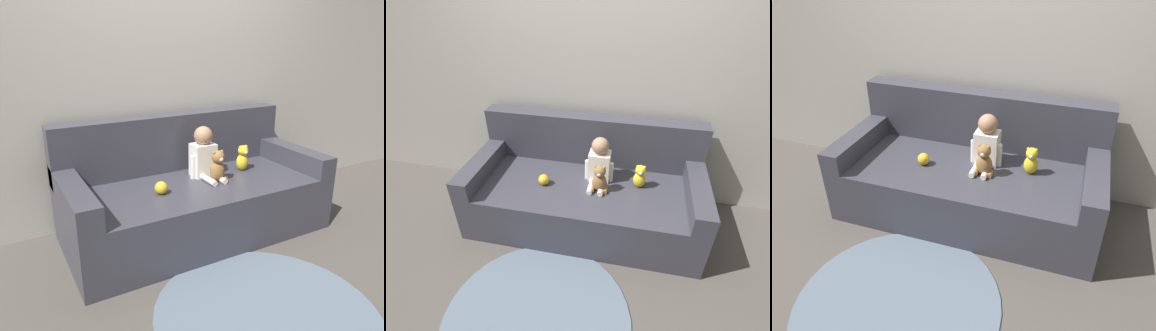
% 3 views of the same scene
% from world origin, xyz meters
% --- Properties ---
extents(ground_plane, '(12.00, 12.00, 0.00)m').
position_xyz_m(ground_plane, '(0.00, 0.00, 0.00)').
color(ground_plane, '#4C4742').
extents(wall_back, '(8.00, 0.05, 2.60)m').
position_xyz_m(wall_back, '(0.00, 0.55, 1.30)').
color(wall_back, '#ADA89E').
rests_on(wall_back, ground_plane).
extents(couch, '(2.03, 0.93, 0.91)m').
position_xyz_m(couch, '(0.00, 0.06, 0.31)').
color(couch, '#383842').
rests_on(couch, ground_plane).
extents(person_baby, '(0.25, 0.34, 0.41)m').
position_xyz_m(person_baby, '(0.12, 0.08, 0.62)').
color(person_baby, white).
rests_on(person_baby, couch).
extents(teddy_bear_brown, '(0.15, 0.12, 0.25)m').
position_xyz_m(teddy_bear_brown, '(0.14, -0.08, 0.56)').
color(teddy_bear_brown, olive).
rests_on(teddy_bear_brown, couch).
extents(plush_toy_side, '(0.11, 0.10, 0.22)m').
position_xyz_m(plush_toy_side, '(0.47, 0.04, 0.55)').
color(plush_toy_side, yellow).
rests_on(plush_toy_side, couch).
extents(toy_ball, '(0.09, 0.09, 0.09)m').
position_xyz_m(toy_ball, '(-0.34, -0.09, 0.49)').
color(toy_ball, gold).
rests_on(toy_ball, couch).
extents(floor_rug, '(1.30, 1.30, 0.01)m').
position_xyz_m(floor_rug, '(-0.12, -1.04, 0.01)').
color(floor_rug, slate).
rests_on(floor_rug, ground_plane).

